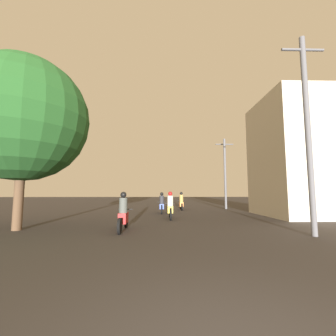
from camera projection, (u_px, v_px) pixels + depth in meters
The scene contains 8 objects.
motorcycle_red at pixel (123, 215), 8.88m from camera, with size 0.60×2.06×1.53m.
motorcycle_yellow at pixel (170, 208), 12.74m from camera, with size 0.60×2.13×1.53m.
motorcycle_blue at pixel (162, 205), 15.82m from camera, with size 0.60×2.01×1.48m.
motorcycle_orange at pixel (181, 203), 18.76m from camera, with size 0.60×1.88×1.49m.
building_right_near at pixel (294, 157), 14.43m from camera, with size 4.10×5.32×7.53m.
utility_pole_near at pixel (308, 128), 8.12m from camera, with size 1.60×0.20×7.34m.
utility_pole_far at pixel (225, 172), 19.99m from camera, with size 1.60×0.20×6.27m.
street_tree at pixel (24, 119), 9.39m from camera, with size 5.20×5.20×7.16m.
Camera 1 is at (-0.71, -1.88, 1.55)m, focal length 24.00 mm.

